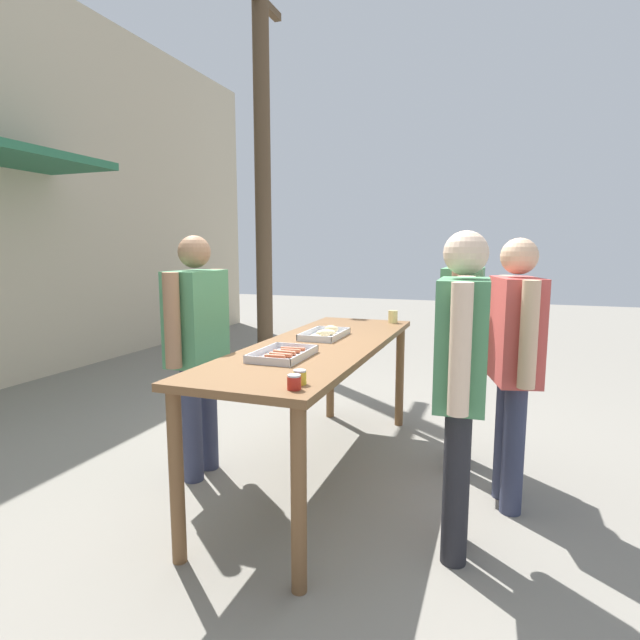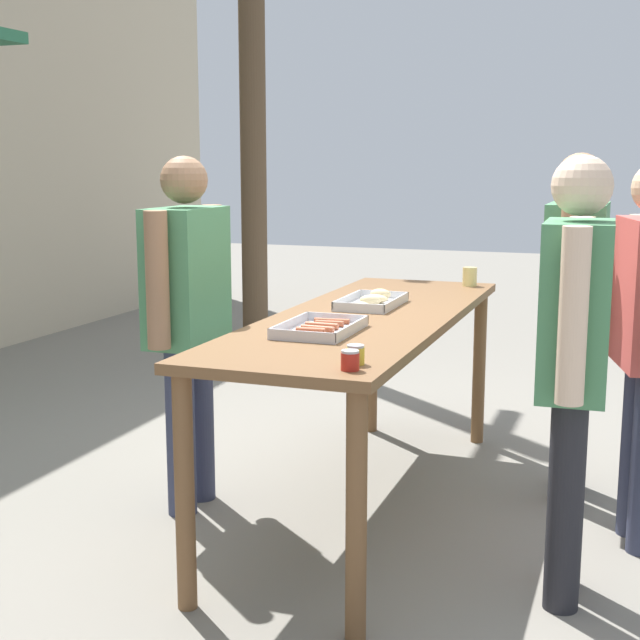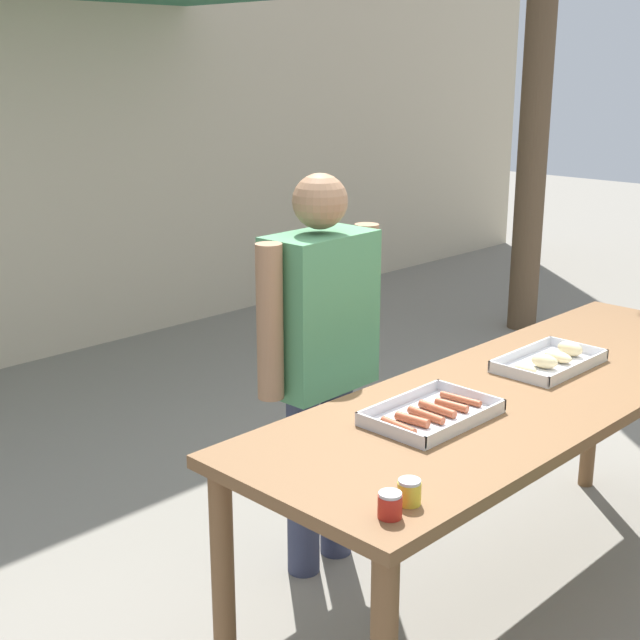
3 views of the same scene
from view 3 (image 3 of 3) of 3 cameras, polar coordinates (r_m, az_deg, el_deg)
name	(u,v)px [view 3 (image 3 of 3)]	position (r m, az deg, el deg)	size (l,w,h in m)	color
ground_plane	(512,608)	(3.58, 12.21, -17.58)	(24.00, 24.00, 0.00)	gray
serving_table	(526,412)	(3.22, 13.05, -5.75)	(2.38, 0.75, 0.90)	brown
food_tray_sausages	(431,415)	(2.82, 7.14, -6.04)	(0.42, 0.27, 0.04)	silver
food_tray_buns	(551,361)	(3.38, 14.58, -2.53)	(0.43, 0.25, 0.06)	silver
condiment_jar_mustard	(390,505)	(2.23, 4.50, -11.72)	(0.06, 0.06, 0.07)	#B22319
condiment_jar_ketchup	(409,492)	(2.29, 5.73, -10.89)	(0.06, 0.06, 0.07)	gold
person_server_behind_table	(320,344)	(3.40, 0.00, -1.54)	(0.62, 0.25, 1.58)	#333851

